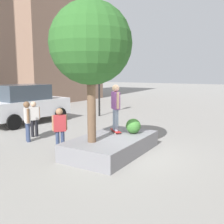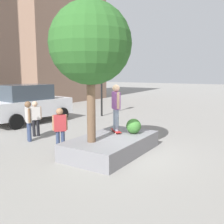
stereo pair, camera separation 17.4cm
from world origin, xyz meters
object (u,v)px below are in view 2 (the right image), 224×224
at_px(skateboard, 116,131).
at_px(pedestrian_crossing, 35,116).
at_px(passerby_with_bag, 28,118).
at_px(police_car, 29,104).
at_px(bystander_watching, 60,127).
at_px(plaza_tree, 90,44).
at_px(planter_ledge, 112,145).
at_px(traffic_light_corner, 102,69).
at_px(skateboarder, 116,104).

distance_m(skateboard, pedestrian_crossing, 3.98).
bearing_deg(passerby_with_bag, police_car, 49.60).
bearing_deg(bystander_watching, plaza_tree, -91.96).
xyz_separation_m(planter_ledge, pedestrian_crossing, (0.25, 4.21, 0.63)).
xyz_separation_m(planter_ledge, traffic_light_corner, (6.35, 4.79, 2.76)).
distance_m(planter_ledge, skateboarder, 1.57).
height_order(plaza_tree, passerby_with_bag, plaza_tree).
xyz_separation_m(pedestrian_crossing, passerby_with_bag, (-0.72, -0.41, 0.05)).
relative_size(planter_ledge, skateboarder, 2.05).
distance_m(plaza_tree, bystander_watching, 3.16).
height_order(plaza_tree, skateboard, plaza_tree).
height_order(skateboard, police_car, police_car).
bearing_deg(bystander_watching, planter_ledge, -63.43).
relative_size(plaza_tree, skateboarder, 2.56).
bearing_deg(planter_ledge, skateboard, 20.54).
bearing_deg(traffic_light_corner, skateboard, -141.26).
relative_size(police_car, passerby_with_bag, 2.91).
bearing_deg(planter_ledge, passerby_with_bag, 97.14).
bearing_deg(skateboarder, police_car, 77.20).
distance_m(police_car, traffic_light_corner, 5.05).
bearing_deg(pedestrian_crossing, traffic_light_corner, 5.45).
bearing_deg(passerby_with_bag, pedestrian_crossing, 29.34).
bearing_deg(passerby_with_bag, traffic_light_corner, 8.24).
relative_size(pedestrian_crossing, bystander_watching, 0.99).
distance_m(pedestrian_crossing, passerby_with_bag, 0.83).
distance_m(police_car, pedestrian_crossing, 3.41).
distance_m(skateboard, bystander_watching, 2.12).
distance_m(plaza_tree, police_car, 7.88).
xyz_separation_m(skateboarder, traffic_light_corner, (5.64, 4.53, 1.39)).
distance_m(police_car, passerby_with_bag, 4.18).
bearing_deg(traffic_light_corner, plaza_tree, -147.83).
height_order(planter_ledge, skateboarder, skateboarder).
xyz_separation_m(skateboarder, police_car, (1.53, 6.72, -0.56)).
bearing_deg(plaza_tree, bystander_watching, 88.04).
bearing_deg(police_car, planter_ledge, -107.70).
bearing_deg(plaza_tree, traffic_light_corner, 32.17).
distance_m(plaza_tree, skateboarder, 2.61).
relative_size(planter_ledge, skateboard, 4.90).
bearing_deg(skateboarder, plaza_tree, -179.12).
distance_m(skateboard, traffic_light_corner, 7.63).
relative_size(planter_ledge, plaza_tree, 0.80).
height_order(passerby_with_bag, bystander_watching, passerby_with_bag).
bearing_deg(traffic_light_corner, pedestrian_crossing, -174.55).
relative_size(plaza_tree, police_car, 0.91).
height_order(plaza_tree, bystander_watching, plaza_tree).
distance_m(skateboard, police_car, 6.91).
xyz_separation_m(police_car, passerby_with_bag, (-2.70, -3.18, -0.14)).
height_order(police_car, pedestrian_crossing, police_car).
bearing_deg(skateboard, skateboarder, -135.00).
relative_size(traffic_light_corner, bystander_watching, 2.80).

